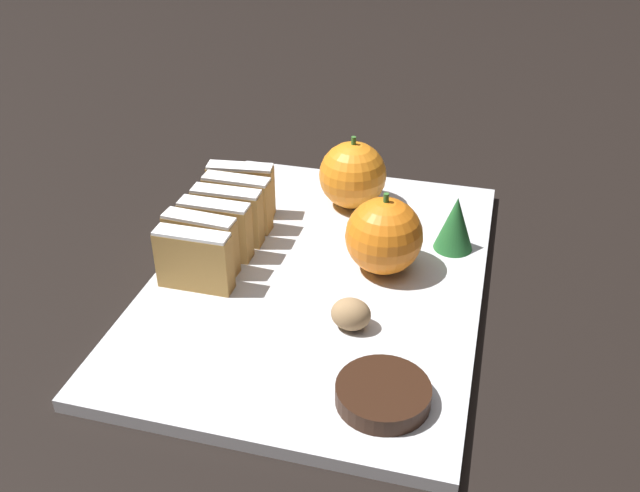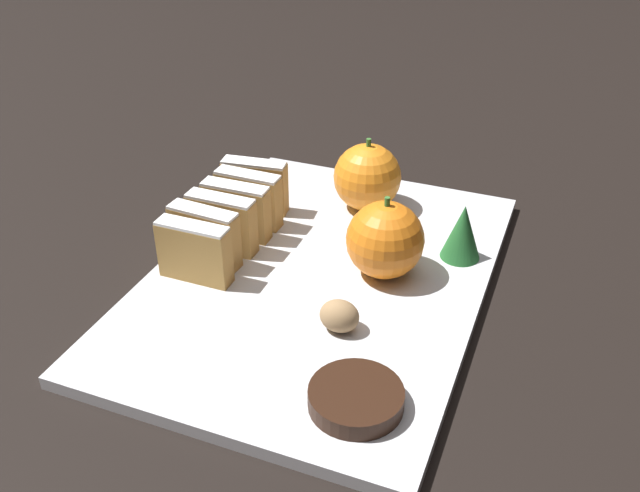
{
  "view_description": "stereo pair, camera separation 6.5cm",
  "coord_description": "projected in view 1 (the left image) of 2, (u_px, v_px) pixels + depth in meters",
  "views": [
    {
      "loc": [
        0.14,
        -0.53,
        0.39
      ],
      "look_at": [
        0.0,
        0.0,
        0.04
      ],
      "focal_mm": 40.0,
      "sensor_mm": 36.0,
      "label": 1
    },
    {
      "loc": [
        0.2,
        -0.51,
        0.39
      ],
      "look_at": [
        0.0,
        0.0,
        0.04
      ],
      "focal_mm": 40.0,
      "sensor_mm": 36.0,
      "label": 2
    }
  ],
  "objects": [
    {
      "name": "orange_near",
      "position": [
        384.0,
        236.0,
        0.66
      ],
      "size": [
        0.07,
        0.07,
        0.08
      ],
      "color": "orange",
      "rests_on": "serving_platter"
    },
    {
      "name": "stollen_slice_front",
      "position": [
        194.0,
        260.0,
        0.64
      ],
      "size": [
        0.07,
        0.02,
        0.06
      ],
      "color": "#B28442",
      "rests_on": "serving_platter"
    },
    {
      "name": "stollen_slice_fifth",
      "position": [
        238.0,
        203.0,
        0.72
      ],
      "size": [
        0.07,
        0.02,
        0.06
      ],
      "color": "#B28442",
      "rests_on": "serving_platter"
    },
    {
      "name": "evergreen_sprig",
      "position": [
        455.0,
        223.0,
        0.69
      ],
      "size": [
        0.04,
        0.04,
        0.06
      ],
      "color": "#23662D",
      "rests_on": "serving_platter"
    },
    {
      "name": "orange_far",
      "position": [
        356.0,
        175.0,
        0.76
      ],
      "size": [
        0.07,
        0.07,
        0.08
      ],
      "color": "orange",
      "rests_on": "serving_platter"
    },
    {
      "name": "ground_plane",
      "position": [
        320.0,
        283.0,
        0.68
      ],
      "size": [
        6.0,
        6.0,
        0.0
      ],
      "primitive_type": "plane",
      "color": "black"
    },
    {
      "name": "stollen_slice_sixth",
      "position": [
        241.0,
        190.0,
        0.75
      ],
      "size": [
        0.07,
        0.03,
        0.06
      ],
      "color": "#B28442",
      "rests_on": "serving_platter"
    },
    {
      "name": "walnut",
      "position": [
        351.0,
        314.0,
        0.59
      ],
      "size": [
        0.03,
        0.03,
        0.03
      ],
      "color": "#9E7A51",
      "rests_on": "serving_platter"
    },
    {
      "name": "stollen_slice_third",
      "position": [
        216.0,
        229.0,
        0.68
      ],
      "size": [
        0.07,
        0.02,
        0.06
      ],
      "color": "#B28442",
      "rests_on": "serving_platter"
    },
    {
      "name": "serving_platter",
      "position": [
        320.0,
        278.0,
        0.67
      ],
      "size": [
        0.3,
        0.42,
        0.01
      ],
      "color": "silver",
      "rests_on": "ground_plane"
    },
    {
      "name": "stollen_slice_fourth",
      "position": [
        228.0,
        216.0,
        0.7
      ],
      "size": [
        0.07,
        0.02,
        0.06
      ],
      "color": "#B28442",
      "rests_on": "serving_platter"
    },
    {
      "name": "chocolate_cookie",
      "position": [
        383.0,
        394.0,
        0.52
      ],
      "size": [
        0.07,
        0.07,
        0.01
      ],
      "color": "black",
      "rests_on": "serving_platter"
    },
    {
      "name": "stollen_slice_second",
      "position": [
        201.0,
        244.0,
        0.66
      ],
      "size": [
        0.07,
        0.02,
        0.06
      ],
      "color": "#B28442",
      "rests_on": "serving_platter"
    }
  ]
}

